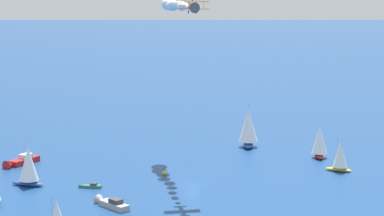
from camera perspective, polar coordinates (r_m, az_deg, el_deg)
ground_plane at (r=166.92m, az=-0.00°, el=-5.93°), size 2000.00×2000.00×0.00m
motorboat_near_centre at (r=165.78m, az=-7.93°, el=-5.99°), size 5.16×2.88×1.45m
sailboat_inshore at (r=204.87m, az=4.38°, el=-1.49°), size 6.78×9.81×12.25m
motorboat_offshore at (r=151.25m, az=-6.32°, el=-7.33°), size 9.39×5.41×2.65m
sailboat_trailing at (r=194.37m, az=9.82°, el=-2.56°), size 5.37×7.62×9.56m
motorboat_ahead at (r=189.75m, az=-13.12°, el=-4.05°), size 3.45×10.82×3.10m
sailboat_mid_cluster at (r=181.22m, az=11.36°, el=-3.66°), size 6.47×3.63×8.28m
sailboat_outer_ring_b at (r=168.58m, az=-12.51°, el=-4.40°), size 8.04×4.95×10.04m
marker_buoy at (r=175.68m, az=-2.14°, el=-5.03°), size 1.10×1.10×2.10m
biplane_lead at (r=160.82m, az=0.02°, el=7.83°), size 6.62×6.80×3.59m
smoke_trail_lead at (r=189.65m, az=-1.52°, el=7.98°), size 22.69×29.62×3.53m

